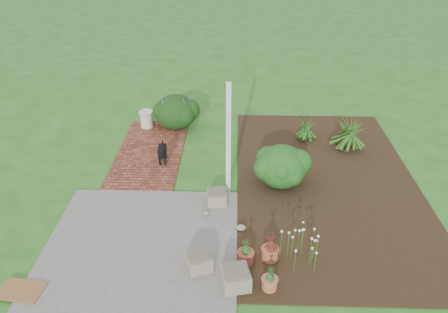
{
  "coord_description": "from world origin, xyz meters",
  "views": [
    {
      "loc": [
        0.45,
        -7.74,
        5.45
      ],
      "look_at": [
        0.2,
        0.4,
        0.7
      ],
      "focal_mm": 35.0,
      "sensor_mm": 36.0,
      "label": 1
    }
  ],
  "objects_px": {
    "stone_trough_near": "(236,278)",
    "cream_ceramic_urn": "(147,119)",
    "evergreen_shrub": "(282,165)",
    "black_dog": "(162,151)"
  },
  "relations": [
    {
      "from": "cream_ceramic_urn",
      "to": "stone_trough_near",
      "type": "bearing_deg",
      "value": -66.46
    },
    {
      "from": "stone_trough_near",
      "to": "cream_ceramic_urn",
      "type": "distance_m",
      "value": 6.28
    },
    {
      "from": "stone_trough_near",
      "to": "black_dog",
      "type": "xyz_separation_m",
      "value": [
        -1.77,
        3.83,
        0.17
      ]
    },
    {
      "from": "stone_trough_near",
      "to": "cream_ceramic_urn",
      "type": "height_order",
      "value": "cream_ceramic_urn"
    },
    {
      "from": "black_dog",
      "to": "cream_ceramic_urn",
      "type": "xyz_separation_m",
      "value": [
        -0.74,
        1.93,
        -0.09
      ]
    },
    {
      "from": "stone_trough_near",
      "to": "evergreen_shrub",
      "type": "height_order",
      "value": "evergreen_shrub"
    },
    {
      "from": "black_dog",
      "to": "cream_ceramic_urn",
      "type": "relative_size",
      "value": 1.35
    },
    {
      "from": "stone_trough_near",
      "to": "black_dog",
      "type": "bearing_deg",
      "value": 114.86
    },
    {
      "from": "cream_ceramic_urn",
      "to": "evergreen_shrub",
      "type": "relative_size",
      "value": 0.42
    },
    {
      "from": "cream_ceramic_urn",
      "to": "black_dog",
      "type": "bearing_deg",
      "value": -69.18
    }
  ]
}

